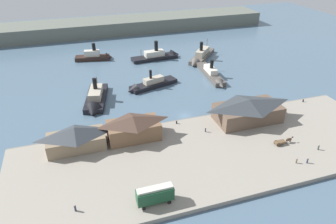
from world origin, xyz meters
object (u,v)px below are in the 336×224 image
(pedestrian_by_tram, at_px, (307,161))
(ferry_approaching_east, at_px, (95,100))
(mooring_post_center_east, at_px, (177,122))
(horse_cart, at_px, (283,141))
(pedestrian_near_west_shed, at_px, (296,161))
(ferry_moored_west, at_px, (212,75))
(pedestrian_standing_center, at_px, (318,147))
(mooring_post_west, at_px, (303,101))
(ferry_shed_customs_shed, at_px, (133,127))
(pedestrian_at_waters_edge, at_px, (205,130))
(ferry_departing_north, at_px, (96,56))
(ferry_shed_west_terminal, at_px, (76,138))
(ferry_moored_east, at_px, (200,57))
(street_tram, at_px, (155,194))
(ferry_approaching_west, at_px, (148,85))
(ferry_shed_central_terminal, at_px, (248,110))
(ferry_near_quay, at_px, (160,56))
(pedestrian_near_east_shed, at_px, (75,208))

(pedestrian_by_tram, xyz_separation_m, ferry_approaching_east, (-49.23, 52.24, -0.42))
(mooring_post_center_east, xyz_separation_m, ferry_approaching_east, (-22.94, 23.41, -0.13))
(horse_cart, height_order, ferry_approaching_east, ferry_approaching_east)
(pedestrian_near_west_shed, height_order, ferry_moored_west, ferry_moored_west)
(pedestrian_near_west_shed, xyz_separation_m, pedestrian_standing_center, (9.59, 3.01, 0.04))
(pedestrian_by_tram, relative_size, mooring_post_west, 1.80)
(pedestrian_by_tram, relative_size, mooring_post_center_east, 1.80)
(horse_cart, bearing_deg, pedestrian_standing_center, -34.88)
(ferry_shed_customs_shed, height_order, pedestrian_at_waters_edge, ferry_shed_customs_shed)
(ferry_departing_north, xyz_separation_m, ferry_approaching_east, (-5.27, -45.95, -0.15))
(pedestrian_near_west_shed, relative_size, pedestrian_at_waters_edge, 1.01)
(pedestrian_at_waters_edge, bearing_deg, pedestrian_by_tram, -48.09)
(ferry_shed_west_terminal, height_order, ferry_moored_east, ferry_moored_east)
(ferry_shed_west_terminal, relative_size, ferry_departing_north, 0.87)
(street_tram, bearing_deg, pedestrian_at_waters_edge, 45.69)
(pedestrian_at_waters_edge, bearing_deg, pedestrian_standing_center, -34.11)
(ferry_approaching_east, bearing_deg, ferry_approaching_west, 18.08)
(ferry_shed_customs_shed, height_order, street_tram, ferry_shed_customs_shed)
(ferry_shed_west_terminal, relative_size, horse_cart, 2.68)
(ferry_moored_east, bearing_deg, ferry_shed_customs_shed, -128.58)
(mooring_post_center_east, bearing_deg, street_tram, -117.32)
(ferry_moored_west, bearing_deg, mooring_post_west, -56.30)
(ferry_shed_central_terminal, height_order, street_tram, ferry_shed_central_terminal)
(mooring_post_west, height_order, ferry_near_quay, ferry_near_quay)
(ferry_approaching_west, bearing_deg, ferry_shed_west_terminal, -130.91)
(horse_cart, xyz_separation_m, ferry_approaching_west, (-26.77, 50.05, -0.88))
(ferry_shed_west_terminal, height_order, pedestrian_at_waters_edge, ferry_shed_west_terminal)
(pedestrian_by_tram, bearing_deg, street_tram, -178.44)
(pedestrian_near_west_shed, height_order, ferry_approaching_east, ferry_approaching_east)
(pedestrian_standing_center, height_order, ferry_approaching_west, ferry_approaching_west)
(horse_cart, bearing_deg, ferry_moored_east, 85.77)
(ferry_shed_west_terminal, distance_m, ferry_approaching_west, 45.12)
(pedestrian_near_east_shed, height_order, mooring_post_center_east, pedestrian_near_east_shed)
(pedestrian_at_waters_edge, height_order, ferry_departing_north, ferry_departing_north)
(ferry_approaching_east, bearing_deg, horse_cart, -41.64)
(ferry_approaching_west, bearing_deg, pedestrian_near_east_shed, -118.58)
(pedestrian_near_west_shed, xyz_separation_m, ferry_moored_east, (7.25, 81.31, -0.29))
(horse_cart, distance_m, pedestrian_by_tram, 9.29)
(pedestrian_at_waters_edge, relative_size, ferry_moored_east, 0.07)
(ferry_shed_west_terminal, xyz_separation_m, ferry_approaching_west, (29.46, 34.00, -3.39))
(pedestrian_standing_center, bearing_deg, pedestrian_near_east_shed, -178.29)
(pedestrian_at_waters_edge, relative_size, mooring_post_west, 1.72)
(pedestrian_near_west_shed, distance_m, mooring_post_center_east, 36.57)
(ferry_near_quay, bearing_deg, street_tram, -107.10)
(ferry_shed_west_terminal, relative_size, pedestrian_near_east_shed, 9.04)
(ferry_departing_north, bearing_deg, pedestrian_at_waters_edge, -72.25)
(pedestrian_by_tram, bearing_deg, ferry_approaching_east, 133.30)
(ferry_shed_customs_shed, height_order, pedestrian_near_east_shed, ferry_shed_customs_shed)
(ferry_shed_west_terminal, bearing_deg, pedestrian_near_west_shed, -24.20)
(street_tram, bearing_deg, pedestrian_near_east_shed, 169.95)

